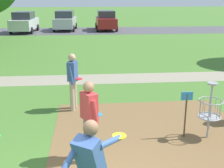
# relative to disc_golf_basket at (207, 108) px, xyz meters

# --- Properties ---
(dirt_tee_pad) EXTENTS (4.85, 5.33, 0.01)m
(dirt_tee_pad) POSITION_rel_disc_golf_basket_xyz_m (-1.27, -0.13, -0.75)
(dirt_tee_pad) COLOR brown
(dirt_tee_pad) RESTS_ON ground
(disc_golf_basket) EXTENTS (0.98, 0.58, 1.39)m
(disc_golf_basket) POSITION_rel_disc_golf_basket_xyz_m (0.00, 0.00, 0.00)
(disc_golf_basket) COLOR #9E9EA3
(disc_golf_basket) RESTS_ON ground
(player_foreground_watching) EXTENTS (0.44, 0.50, 1.71)m
(player_foreground_watching) POSITION_rel_disc_golf_basket_xyz_m (-3.24, 2.12, 0.21)
(player_foreground_watching) COLOR tan
(player_foreground_watching) RESTS_ON ground
(player_throwing) EXTENTS (0.45, 0.49, 1.71)m
(player_throwing) POSITION_rel_disc_golf_basket_xyz_m (-2.80, -0.75, 0.21)
(player_throwing) COLOR slate
(player_throwing) RESTS_ON ground
(parking_lot_strip) EXTENTS (36.00, 6.00, 0.01)m
(parking_lot_strip) POSITION_rel_disc_golf_basket_xyz_m (-3.02, 22.23, -0.75)
(parking_lot_strip) COLOR #4C4C51
(parking_lot_strip) RESTS_ON ground
(parked_car_leftmost) EXTENTS (2.14, 4.29, 1.84)m
(parked_car_leftmost) POSITION_rel_disc_golf_basket_xyz_m (-8.36, 21.56, 0.17)
(parked_car_leftmost) COLOR silver
(parked_car_leftmost) RESTS_ON ground
(parked_car_center_left) EXTENTS (2.15, 4.29, 1.84)m
(parked_car_center_left) POSITION_rel_disc_golf_basket_xyz_m (-4.76, 22.83, 0.17)
(parked_car_center_left) COLOR #B2B7BC
(parked_car_center_left) RESTS_ON ground
(parked_car_center_right) EXTENTS (2.00, 4.21, 1.84)m
(parked_car_center_right) POSITION_rel_disc_golf_basket_xyz_m (-0.84, 22.60, 0.17)
(parked_car_center_right) COLOR maroon
(parked_car_center_right) RESTS_ON ground
(gravel_path) EXTENTS (40.00, 1.47, 0.00)m
(gravel_path) POSITION_rel_disc_golf_basket_xyz_m (-3.02, 5.41, -0.75)
(gravel_path) COLOR gray
(gravel_path) RESTS_ON ground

